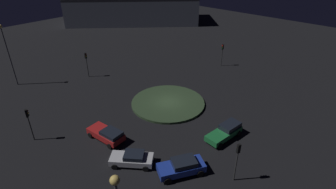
% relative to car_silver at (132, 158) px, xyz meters
% --- Properties ---
extents(ground_plane, '(118.34, 118.34, 0.00)m').
position_rel_car_silver_xyz_m(ground_plane, '(11.00, 5.24, -0.70)').
color(ground_plane, black).
extents(roundabout_island, '(9.99, 9.99, 0.30)m').
position_rel_car_silver_xyz_m(roundabout_island, '(11.00, 5.24, -0.55)').
color(roundabout_island, '#2D4228').
rests_on(roundabout_island, ground_plane).
extents(car_silver, '(3.92, 4.37, 1.35)m').
position_rel_car_silver_xyz_m(car_silver, '(0.00, 0.00, 0.00)').
color(car_silver, silver).
rests_on(car_silver, ground_plane).
extents(car_red, '(2.42, 4.56, 1.42)m').
position_rel_car_silver_xyz_m(car_red, '(0.68, 5.00, 0.05)').
color(car_red, red).
rests_on(car_red, ground_plane).
extents(car_green, '(4.75, 2.40, 1.49)m').
position_rel_car_silver_xyz_m(car_green, '(9.86, -4.48, 0.07)').
color(car_green, '#1E7238').
rests_on(car_green, ground_plane).
extents(car_blue, '(4.73, 3.83, 1.55)m').
position_rel_car_silver_xyz_m(car_blue, '(2.34, -4.39, 0.12)').
color(car_blue, '#1E38A5').
rests_on(car_blue, ground_plane).
extents(traffic_light_north, '(0.33, 0.37, 4.12)m').
position_rel_car_silver_xyz_m(traffic_light_north, '(8.62, 20.84, 2.24)').
color(traffic_light_north, '#2D2D2D').
rests_on(traffic_light_north, ground_plane).
extents(traffic_light_east, '(0.37, 0.32, 4.02)m').
position_rel_car_silver_xyz_m(traffic_light_east, '(27.33, 7.16, 2.16)').
color(traffic_light_east, '#2D2D2D').
rests_on(traffic_light_east, ground_plane).
extents(traffic_light_southwest, '(0.36, 0.39, 4.19)m').
position_rel_car_silver_xyz_m(traffic_light_southwest, '(4.92, -8.48, 2.28)').
color(traffic_light_southwest, '#2D2D2D').
rests_on(traffic_light_southwest, ground_plane).
extents(traffic_light_west, '(0.39, 0.36, 3.96)m').
position_rel_car_silver_xyz_m(traffic_light_west, '(-4.85, 11.00, 2.12)').
color(traffic_light_west, '#2D2D2D').
rests_on(traffic_light_west, ground_plane).
extents(streetlamp_northwest, '(0.52, 0.52, 9.38)m').
position_rel_car_silver_xyz_m(streetlamp_northwest, '(-0.51, 26.62, 5.29)').
color(streetlamp_northwest, '#4C4C51').
rests_on(streetlamp_northwest, ground_plane).
extents(store_building, '(35.16, 34.97, 7.29)m').
position_rel_car_silver_xyz_m(store_building, '(38.79, 43.84, 2.94)').
color(store_building, '#8C939E').
rests_on(store_building, ground_plane).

